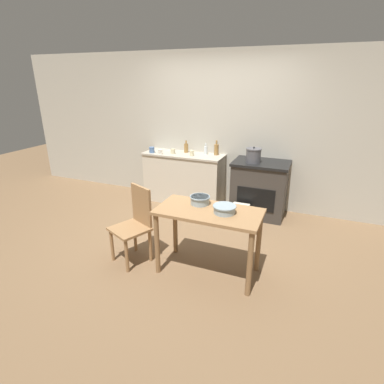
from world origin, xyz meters
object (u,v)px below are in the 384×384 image
work_table (209,221)px  bottle_far_left (206,150)px  chair (135,223)px  flour_sack (240,215)px  cup_center_left (160,152)px  cup_center (173,151)px  stove (259,189)px  mixing_bowl_small (224,209)px  cup_center_right (152,150)px  mixing_bowl_large (200,200)px  stock_pot (253,155)px  bottle_left (216,149)px  bottle_mid_left (186,148)px  cup_mid_right (192,153)px

work_table → bottle_far_left: (-0.74, 1.95, 0.32)m
chair → bottle_far_left: size_ratio=4.78×
flour_sack → cup_center_left: size_ratio=3.89×
cup_center → stove: bearing=0.3°
chair → mixing_bowl_small: (1.07, 0.08, 0.33)m
stove → cup_center_left: 1.78m
cup_center_left → cup_center_right: size_ratio=0.84×
bottle_far_left → cup_center_left: 0.78m
mixing_bowl_small → bottle_far_left: size_ratio=1.27×
mixing_bowl_large → cup_center_right: bearing=133.5°
mixing_bowl_small → chair: bearing=-175.8°
stock_pot → cup_center: stock_pot is taller
chair → cup_center_left: bearing=132.2°
mixing_bowl_large → bottle_far_left: 1.92m
bottle_far_left → mixing_bowl_large: bearing=-72.1°
cup_center_left → bottle_left: bearing=19.1°
stock_pot → bottle_mid_left: (-1.23, 0.25, -0.04)m
stove → chair: bearing=-121.3°
chair → stock_pot: (1.02, 1.79, 0.51)m
flour_sack → cup_center_right: cup_center_right is taller
work_table → bottle_mid_left: size_ratio=5.40×
bottle_mid_left → work_table: bearing=-60.4°
stove → work_table: 1.82m
cup_center_left → stove: bearing=4.3°
cup_mid_right → cup_center_right: bearing=-175.9°
work_table → cup_center_left: 2.24m
bottle_mid_left → cup_center_left: 0.46m
work_table → bottle_mid_left: 2.27m
work_table → chair: (-0.90, -0.08, -0.15)m
stock_pot → cup_mid_right: bearing=177.2°
flour_sack → mixing_bowl_large: 1.37m
bottle_left → bottle_mid_left: bottle_left is taller
bottle_mid_left → cup_center: 0.25m
stove → bottle_mid_left: (-1.35, 0.16, 0.52)m
cup_center → cup_mid_right: cup_mid_right is taller
cup_center_left → cup_center: bearing=33.2°
bottle_left → chair: bearing=-99.3°
stock_pot → cup_mid_right: 1.05m
flour_sack → bottle_left: (-0.62, 0.67, 0.82)m
flour_sack → bottle_mid_left: bottle_mid_left is taller
chair → bottle_mid_left: size_ratio=4.37×
chair → bottle_far_left: bearing=109.6°
mixing_bowl_small → cup_mid_right: (-1.10, 1.77, 0.11)m
bottle_far_left → cup_center_left: bottle_far_left is taller
stock_pot → bottle_mid_left: bearing=168.7°
flour_sack → mixing_bowl_small: (0.12, -1.31, 0.66)m
bottle_mid_left → cup_center_right: bearing=-155.8°
mixing_bowl_small → bottle_far_left: 2.16m
stove → mixing_bowl_large: bearing=-103.2°
stove → flour_sack: size_ratio=2.75×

